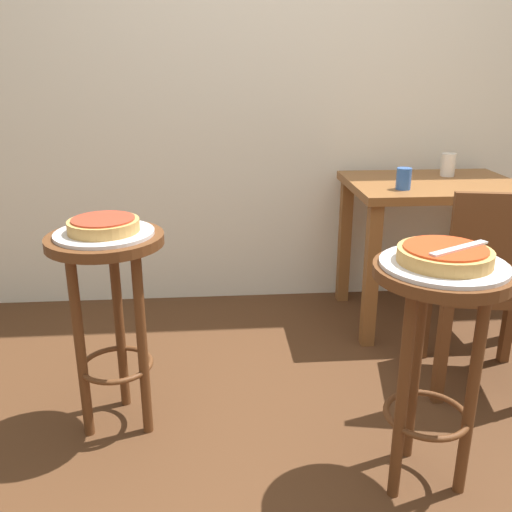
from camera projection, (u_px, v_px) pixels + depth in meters
name	position (u px, v px, depth m)	size (l,w,h in m)	color
ground_plane	(335.00, 495.00, 1.76)	(6.00, 6.00, 0.00)	#4C2D19
back_wall	(279.00, 15.00, 2.81)	(6.00, 0.10, 3.00)	silver
stool_foreground	(436.00, 328.00, 1.65)	(0.39, 0.39, 0.74)	#5B3319
serving_plate_foreground	(444.00, 265.00, 1.58)	(0.36, 0.36, 0.01)	silver
pizza_foreground	(445.00, 255.00, 1.57)	(0.26, 0.26, 0.05)	tan
stool_middle	(109.00, 288.00, 1.93)	(0.39, 0.39, 0.74)	#5B3319
serving_plate_middle	(104.00, 233.00, 1.87)	(0.33, 0.33, 0.01)	silver
pizza_middle	(104.00, 225.00, 1.86)	(0.24, 0.24, 0.05)	tan
dining_table	(431.00, 209.00, 2.78)	(0.82, 0.63, 0.73)	brown
cup_near_edge	(404.00, 179.00, 2.55)	(0.07, 0.07, 0.10)	#3360B2
cup_far_edge	(448.00, 165.00, 2.85)	(0.07, 0.07, 0.11)	silver
wooden_chair	(490.00, 284.00, 2.18)	(0.47, 0.47, 0.85)	#5B3319
pizza_server_knife	(459.00, 248.00, 1.55)	(0.22, 0.02, 0.01)	silver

